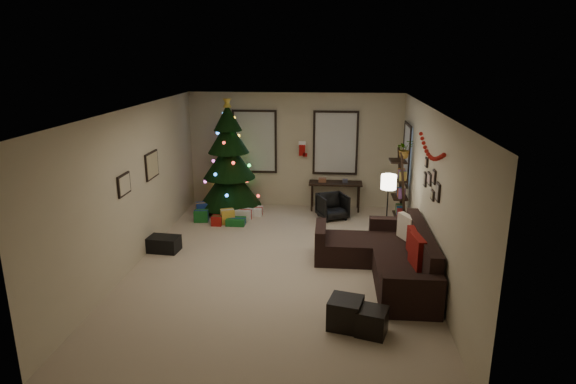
% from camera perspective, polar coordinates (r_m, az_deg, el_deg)
% --- Properties ---
extents(floor, '(7.00, 7.00, 0.00)m').
position_cam_1_polar(floor, '(8.69, -1.03, -8.39)').
color(floor, tan).
rests_on(floor, ground).
extents(ceiling, '(7.00, 7.00, 0.00)m').
position_cam_1_polar(ceiling, '(7.97, -1.12, 9.61)').
color(ceiling, white).
rests_on(ceiling, floor).
extents(wall_back, '(5.00, 0.00, 5.00)m').
position_cam_1_polar(wall_back, '(11.62, 0.81, 4.87)').
color(wall_back, '#C2B494').
rests_on(wall_back, floor).
extents(wall_front, '(5.00, 0.00, 5.00)m').
position_cam_1_polar(wall_front, '(4.98, -5.52, -10.68)').
color(wall_front, '#C2B494').
rests_on(wall_front, floor).
extents(wall_left, '(0.00, 7.00, 7.00)m').
position_cam_1_polar(wall_left, '(8.85, -17.39, 0.60)').
color(wall_left, '#C2B494').
rests_on(wall_left, floor).
extents(wall_right, '(0.00, 7.00, 7.00)m').
position_cam_1_polar(wall_right, '(8.34, 16.26, -0.21)').
color(wall_right, '#C2B494').
rests_on(wall_right, floor).
extents(window_back_left, '(1.05, 0.06, 1.50)m').
position_cam_1_polar(window_back_left, '(11.66, -3.88, 5.87)').
color(window_back_left, '#728CB2').
rests_on(window_back_left, wall_back).
extents(window_back_right, '(1.05, 0.06, 1.50)m').
position_cam_1_polar(window_back_right, '(11.52, 5.54, 5.71)').
color(window_back_right, '#728CB2').
rests_on(window_back_right, wall_back).
extents(window_right_wall, '(0.06, 0.90, 1.30)m').
position_cam_1_polar(window_right_wall, '(10.75, 13.69, 4.32)').
color(window_right_wall, '#728CB2').
rests_on(window_right_wall, wall_right).
extents(christmas_tree, '(1.45, 1.45, 2.70)m').
position_cam_1_polar(christmas_tree, '(11.32, -6.86, 3.24)').
color(christmas_tree, black).
rests_on(christmas_tree, floor).
extents(presents, '(1.50, 1.01, 0.30)m').
position_cam_1_polar(presents, '(10.92, -7.16, -2.69)').
color(presents, '#14591E').
rests_on(presents, floor).
extents(sofa, '(1.84, 2.67, 0.86)m').
position_cam_1_polar(sofa, '(8.40, 11.55, -7.55)').
color(sofa, black).
rests_on(sofa, floor).
extents(pillow_red_a, '(0.20, 0.49, 0.48)m').
position_cam_1_polar(pillow_red_a, '(7.81, 14.77, -6.71)').
color(pillow_red_a, maroon).
rests_on(pillow_red_a, sofa).
extents(pillow_red_b, '(0.15, 0.42, 0.41)m').
position_cam_1_polar(pillow_red_b, '(8.20, 14.31, -5.59)').
color(pillow_red_b, maroon).
rests_on(pillow_red_b, sofa).
extents(pillow_cream, '(0.29, 0.45, 0.44)m').
position_cam_1_polar(pillow_cream, '(8.83, 13.64, -4.03)').
color(pillow_cream, beige).
rests_on(pillow_cream, sofa).
extents(ottoman_near, '(0.52, 0.52, 0.41)m').
position_cam_1_polar(ottoman_near, '(6.83, 6.69, -13.79)').
color(ottoman_near, black).
rests_on(ottoman_near, floor).
extents(ottoman_far, '(0.47, 0.47, 0.36)m').
position_cam_1_polar(ottoman_far, '(6.73, 9.74, -14.63)').
color(ottoman_far, black).
rests_on(ottoman_far, floor).
extents(desk, '(1.23, 0.44, 0.66)m').
position_cam_1_polar(desk, '(11.49, 5.54, 0.75)').
color(desk, black).
rests_on(desk, floor).
extents(desk_chair, '(0.71, 0.69, 0.56)m').
position_cam_1_polar(desk_chair, '(10.95, 5.20, -1.67)').
color(desk_chair, black).
rests_on(desk_chair, floor).
extents(bookshelf, '(0.30, 0.51, 1.71)m').
position_cam_1_polar(bookshelf, '(10.31, 12.97, 0.04)').
color(bookshelf, black).
rests_on(bookshelf, floor).
extents(potted_plant, '(0.53, 0.50, 0.47)m').
position_cam_1_polar(potted_plant, '(9.94, 13.44, 5.20)').
color(potted_plant, '#4C4C4C').
rests_on(potted_plant, bookshelf).
extents(floor_lamp, '(0.29, 0.29, 1.37)m').
position_cam_1_polar(floor_lamp, '(9.42, 11.60, 0.63)').
color(floor_lamp, black).
rests_on(floor_lamp, floor).
extents(art_map, '(0.04, 0.60, 0.50)m').
position_cam_1_polar(art_map, '(9.52, -15.56, 3.02)').
color(art_map, black).
rests_on(art_map, wall_left).
extents(art_abstract, '(0.04, 0.45, 0.35)m').
position_cam_1_polar(art_abstract, '(8.39, -18.54, 0.83)').
color(art_abstract, black).
rests_on(art_abstract, wall_left).
extents(gallery, '(0.03, 1.25, 0.54)m').
position_cam_1_polar(gallery, '(8.21, 16.34, 1.14)').
color(gallery, black).
rests_on(gallery, wall_right).
extents(garland, '(0.08, 1.90, 0.30)m').
position_cam_1_polar(garland, '(8.22, 16.24, 4.78)').
color(garland, '#A5140C').
rests_on(garland, wall_right).
extents(stocking_left, '(0.20, 0.05, 0.36)m').
position_cam_1_polar(stocking_left, '(11.69, 0.15, 5.50)').
color(stocking_left, '#990F0C').
rests_on(stocking_left, wall_back).
extents(stocking_right, '(0.20, 0.05, 0.36)m').
position_cam_1_polar(stocking_right, '(11.44, 1.69, 5.08)').
color(stocking_right, '#990F0C').
rests_on(stocking_right, wall_back).
extents(storage_bin, '(0.60, 0.43, 0.28)m').
position_cam_1_polar(storage_bin, '(9.47, -14.24, -5.88)').
color(storage_bin, black).
rests_on(storage_bin, floor).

